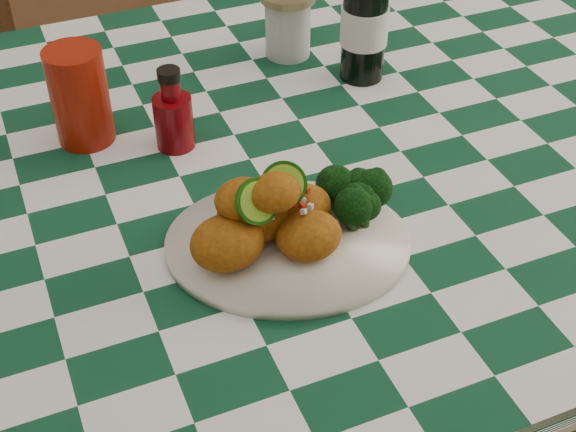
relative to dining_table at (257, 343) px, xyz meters
name	(u,v)px	position (x,y,z in m)	size (l,w,h in m)	color
dining_table	(257,343)	(0.00, 0.00, 0.00)	(1.66, 1.06, 0.79)	#0E3E26
plate	(288,245)	(-0.02, -0.19, 0.40)	(0.30, 0.23, 0.02)	white
fried_chicken_pile	(272,210)	(-0.04, -0.19, 0.46)	(0.16, 0.12, 0.11)	#A15C0F
broccoli_side	(360,194)	(0.08, -0.18, 0.44)	(0.08, 0.08, 0.06)	black
red_tumbler	(80,96)	(-0.20, 0.14, 0.46)	(0.08, 0.08, 0.14)	maroon
ketchup_bottle	(172,109)	(-0.09, 0.07, 0.45)	(0.06, 0.06, 0.12)	#62040A
mason_jar	(288,24)	(0.16, 0.26, 0.45)	(0.09, 0.09, 0.11)	#B2BCBA
beer_bottle	(366,5)	(0.25, 0.14, 0.52)	(0.07, 0.07, 0.25)	black
wooden_chair_right	(329,56)	(0.46, 0.71, 0.09)	(0.44, 0.46, 0.97)	#472814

